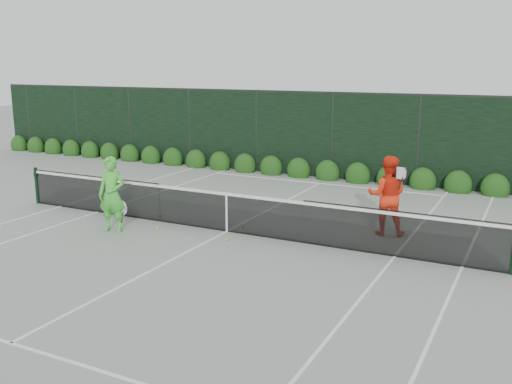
% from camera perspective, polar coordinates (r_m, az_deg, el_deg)
% --- Properties ---
extents(ground, '(80.00, 80.00, 0.00)m').
position_cam_1_polar(ground, '(14.00, -2.92, -3.97)').
color(ground, gray).
rests_on(ground, ground).
extents(tennis_net, '(12.90, 0.10, 1.07)m').
position_cam_1_polar(tennis_net, '(13.86, -3.04, -1.86)').
color(tennis_net, black).
rests_on(tennis_net, ground).
extents(player_woman, '(0.77, 0.61, 1.85)m').
position_cam_1_polar(player_woman, '(14.23, -14.21, -0.24)').
color(player_woman, green).
rests_on(player_woman, ground).
extents(player_man, '(1.08, 0.92, 1.91)m').
position_cam_1_polar(player_man, '(13.89, 12.98, -0.34)').
color(player_man, red).
rests_on(player_man, ground).
extents(court_lines, '(11.03, 23.83, 0.01)m').
position_cam_1_polar(court_lines, '(14.00, -2.92, -3.95)').
color(court_lines, white).
rests_on(court_lines, ground).
extents(windscreen_fence, '(32.00, 21.07, 3.06)m').
position_cam_1_polar(windscreen_fence, '(11.42, -9.78, -0.13)').
color(windscreen_fence, black).
rests_on(windscreen_fence, ground).
extents(hedge_row, '(31.66, 0.65, 0.94)m').
position_cam_1_polar(hedge_row, '(20.28, 7.16, 1.89)').
color(hedge_row, '#193C10').
rests_on(hedge_row, ground).
extents(tennis_balls, '(3.25, 1.13, 0.07)m').
position_cam_1_polar(tennis_balls, '(14.44, -7.61, -3.41)').
color(tennis_balls, '#ABD32F').
rests_on(tennis_balls, ground).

